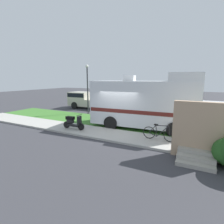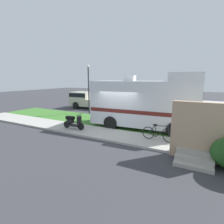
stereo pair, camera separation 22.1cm
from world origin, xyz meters
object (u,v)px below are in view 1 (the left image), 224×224
at_px(motorhome_rv, 145,103).
at_px(bottle_green, 201,142).
at_px(pickup_truck_far, 194,102).
at_px(bicycle, 159,133).
at_px(pickup_truck_near, 87,100).
at_px(scooter, 73,122).
at_px(street_lamp_post, 88,85).

bearing_deg(motorhome_rv, bottle_green, -30.37).
bearing_deg(motorhome_rv, pickup_truck_far, 71.80).
bearing_deg(motorhome_rv, bicycle, -57.36).
relative_size(motorhome_rv, bicycle, 3.91).
bearing_deg(bicycle, bottle_green, 7.93).
height_order(pickup_truck_near, pickup_truck_far, pickup_truck_far).
height_order(pickup_truck_far, bottle_green, pickup_truck_far).
xyz_separation_m(pickup_truck_near, bottle_green, (11.58, -7.01, -0.72)).
bearing_deg(pickup_truck_far, motorhome_rv, -108.20).
xyz_separation_m(scooter, pickup_truck_near, (-4.22, 7.66, 0.38)).
height_order(bottle_green, street_lamp_post, street_lamp_post).
bearing_deg(pickup_truck_far, street_lamp_post, -147.25).
distance_m(bicycle, bottle_green, 2.00).
xyz_separation_m(motorhome_rv, pickup_truck_near, (-8.15, 5.00, -0.78)).
xyz_separation_m(motorhome_rv, street_lamp_post, (-6.21, 2.35, 0.99)).
bearing_deg(street_lamp_post, motorhome_rv, -20.77).
bearing_deg(bottle_green, pickup_truck_near, 148.82).
height_order(motorhome_rv, street_lamp_post, street_lamp_post).
relative_size(scooter, bottle_green, 5.78).
relative_size(motorhome_rv, bottle_green, 25.38).
relative_size(scooter, pickup_truck_far, 0.28).
relative_size(scooter, street_lamp_post, 0.35).
height_order(motorhome_rv, bicycle, motorhome_rv).
relative_size(bicycle, bottle_green, 6.48).
relative_size(scooter, bicycle, 0.89).
distance_m(scooter, bottle_green, 7.39).
relative_size(bicycle, pickup_truck_near, 0.35).
relative_size(bicycle, street_lamp_post, 0.39).
bearing_deg(scooter, pickup_truck_far, 58.44).
relative_size(bottle_green, street_lamp_post, 0.06).
bearing_deg(pickup_truck_far, scooter, -121.56).
height_order(motorhome_rv, bottle_green, motorhome_rv).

